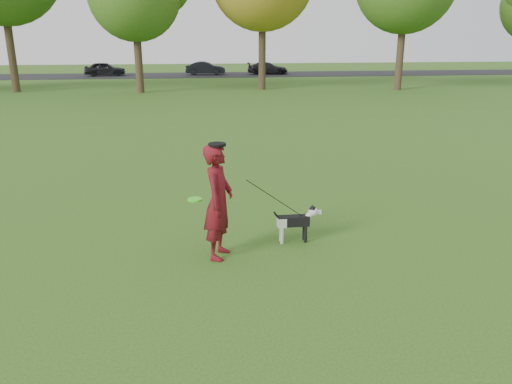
{
  "coord_description": "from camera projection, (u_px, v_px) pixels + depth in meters",
  "views": [
    {
      "loc": [
        -1.01,
        -7.55,
        3.47
      ],
      "look_at": [
        0.07,
        0.41,
        0.95
      ],
      "focal_mm": 35.0,
      "sensor_mm": 36.0,
      "label": 1
    }
  ],
  "objects": [
    {
      "name": "car_mid",
      "position": [
        206.0,
        68.0,
        46.04
      ],
      "size": [
        3.75,
        1.69,
        1.19
      ],
      "primitive_type": "imported",
      "rotation": [
        0.0,
        0.0,
        1.45
      ],
      "color": "black",
      "rests_on": "road"
    },
    {
      "name": "dog",
      "position": [
        297.0,
        220.0,
        8.69
      ],
      "size": [
        0.88,
        0.18,
        0.67
      ],
      "color": "black",
      "rests_on": "ground"
    },
    {
      "name": "road",
      "position": [
        198.0,
        75.0,
        46.13
      ],
      "size": [
        120.0,
        7.0,
        0.02
      ],
      "primitive_type": "cube",
      "color": "black",
      "rests_on": "ground"
    },
    {
      "name": "car_right",
      "position": [
        267.0,
        68.0,
        46.79
      ],
      "size": [
        3.95,
        1.96,
        1.1
      ],
      "primitive_type": "imported",
      "rotation": [
        0.0,
        0.0,
        1.46
      ],
      "color": "black",
      "rests_on": "road"
    },
    {
      "name": "man",
      "position": [
        218.0,
        202.0,
        7.94
      ],
      "size": [
        0.65,
        0.8,
        1.89
      ],
      "primitive_type": "imported",
      "rotation": [
        0.0,
        0.0,
        1.24
      ],
      "color": "#510B12",
      "rests_on": "ground"
    },
    {
      "name": "ground",
      "position": [
        255.0,
        254.0,
        8.31
      ],
      "size": [
        120.0,
        120.0,
        0.0
      ],
      "primitive_type": "plane",
      "color": "#285116",
      "rests_on": "ground"
    },
    {
      "name": "car_left",
      "position": [
        105.0,
        69.0,
        44.88
      ],
      "size": [
        3.69,
        1.72,
        1.22
      ],
      "primitive_type": "imported",
      "rotation": [
        0.0,
        0.0,
        1.65
      ],
      "color": "black",
      "rests_on": "road"
    },
    {
      "name": "man_held_items",
      "position": [
        276.0,
        199.0,
        8.26
      ],
      "size": [
        2.0,
        0.62,
        1.45
      ],
      "color": "#3CEE1E",
      "rests_on": "ground"
    }
  ]
}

